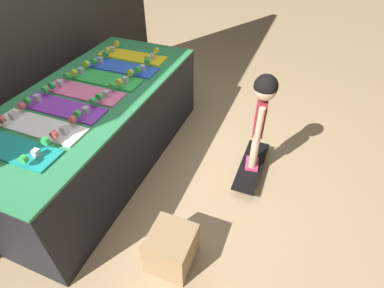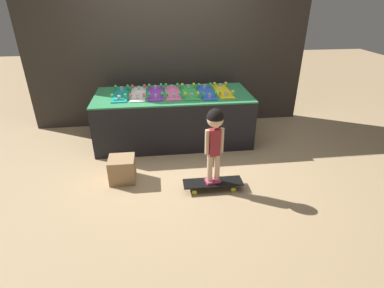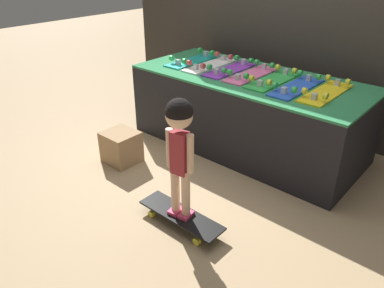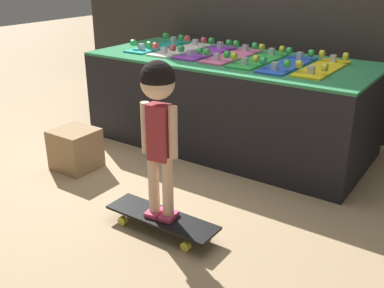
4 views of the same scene
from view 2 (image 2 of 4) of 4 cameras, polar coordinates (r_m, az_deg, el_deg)
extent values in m
plane|color=tan|center=(4.09, -2.88, -2.55)|extent=(16.00, 16.00, 0.00)
cube|color=#332D28|center=(4.90, -4.49, 19.30)|extent=(4.41, 0.10, 2.74)
cube|color=black|center=(4.45, -3.54, 4.93)|extent=(2.20, 0.97, 0.70)
cube|color=#2D7F4C|center=(4.33, -3.67, 9.35)|extent=(2.20, 0.97, 0.02)
cube|color=teal|center=(4.37, -13.41, 9.07)|extent=(0.20, 0.67, 0.01)
cube|color=#B7B7BC|center=(4.57, -13.21, 10.29)|extent=(0.04, 0.04, 0.05)
cylinder|color=green|center=(4.55, -12.14, 10.68)|extent=(0.03, 0.05, 0.05)
cylinder|color=green|center=(4.57, -14.33, 10.52)|extent=(0.03, 0.05, 0.05)
cube|color=#B7B7BC|center=(4.15, -13.73, 8.57)|extent=(0.04, 0.04, 0.05)
cylinder|color=green|center=(4.13, -12.56, 9.00)|extent=(0.03, 0.05, 0.05)
cylinder|color=green|center=(4.15, -14.96, 8.82)|extent=(0.03, 0.05, 0.05)
cube|color=white|center=(4.34, -10.19, 9.26)|extent=(0.20, 0.67, 0.01)
cube|color=#B7B7BC|center=(4.54, -10.12, 10.48)|extent=(0.04, 0.04, 0.05)
cylinder|color=#D84C4C|center=(4.53, -9.04, 10.86)|extent=(0.03, 0.05, 0.05)
cylinder|color=#D84C4C|center=(4.54, -11.26, 10.72)|extent=(0.03, 0.05, 0.05)
cube|color=#B7B7BC|center=(4.12, -10.35, 8.78)|extent=(0.04, 0.04, 0.05)
cylinder|color=#D84C4C|center=(4.11, -9.16, 9.19)|extent=(0.03, 0.05, 0.05)
cylinder|color=#D84C4C|center=(4.12, -11.59, 9.03)|extent=(0.03, 0.05, 0.05)
cube|color=purple|center=(4.34, -6.95, 9.50)|extent=(0.20, 0.67, 0.01)
cube|color=#B7B7BC|center=(4.55, -7.01, 10.71)|extent=(0.04, 0.04, 0.05)
cylinder|color=green|center=(4.54, -5.91, 11.08)|extent=(0.03, 0.05, 0.05)
cylinder|color=green|center=(4.54, -8.14, 10.96)|extent=(0.03, 0.05, 0.05)
cube|color=#B7B7BC|center=(4.12, -6.93, 9.03)|extent=(0.04, 0.04, 0.05)
cylinder|color=green|center=(4.12, -5.73, 9.44)|extent=(0.03, 0.05, 0.05)
cylinder|color=green|center=(4.12, -8.17, 9.30)|extent=(0.03, 0.05, 0.05)
cube|color=pink|center=(4.34, -3.70, 9.64)|extent=(0.20, 0.67, 0.01)
cube|color=#B7B7BC|center=(4.55, -3.89, 10.85)|extent=(0.04, 0.04, 0.05)
cylinder|color=green|center=(4.54, -2.79, 11.21)|extent=(0.03, 0.05, 0.05)
cylinder|color=green|center=(4.53, -5.01, 11.11)|extent=(0.03, 0.05, 0.05)
cube|color=#B7B7BC|center=(4.12, -3.51, 9.18)|extent=(0.04, 0.04, 0.05)
cylinder|color=green|center=(4.12, -2.30, 9.57)|extent=(0.03, 0.05, 0.05)
cylinder|color=green|center=(4.11, -4.74, 9.46)|extent=(0.03, 0.05, 0.05)
cube|color=green|center=(4.34, -0.44, 9.71)|extent=(0.20, 0.67, 0.01)
cube|color=#B7B7BC|center=(4.55, -0.76, 10.91)|extent=(0.04, 0.04, 0.05)
cylinder|color=yellow|center=(4.55, 0.34, 11.26)|extent=(0.03, 0.05, 0.05)
cylinder|color=yellow|center=(4.53, -1.87, 11.18)|extent=(0.03, 0.05, 0.05)
cube|color=#B7B7BC|center=(4.13, -0.08, 9.24)|extent=(0.04, 0.04, 0.05)
cylinder|color=yellow|center=(4.13, 1.13, 9.62)|extent=(0.03, 0.05, 0.05)
cylinder|color=yellow|center=(4.11, -1.30, 9.54)|extent=(0.03, 0.05, 0.05)
cube|color=blue|center=(4.35, 2.84, 9.69)|extent=(0.20, 0.67, 0.01)
cube|color=#B7B7BC|center=(4.55, 2.38, 10.90)|extent=(0.04, 0.04, 0.05)
cylinder|color=green|center=(4.56, 3.48, 11.24)|extent=(0.03, 0.05, 0.05)
cylinder|color=green|center=(4.53, 1.28, 11.18)|extent=(0.03, 0.05, 0.05)
cube|color=#B7B7BC|center=(4.13, 3.36, 9.23)|extent=(0.04, 0.04, 0.05)
cylinder|color=green|center=(4.14, 4.57, 9.59)|extent=(0.03, 0.05, 0.05)
cylinder|color=green|center=(4.11, 2.16, 9.53)|extent=(0.03, 0.05, 0.05)
cube|color=yellow|center=(4.43, 5.92, 9.89)|extent=(0.20, 0.67, 0.01)
cube|color=#B7B7BC|center=(4.62, 5.34, 11.08)|extent=(0.04, 0.04, 0.05)
cylinder|color=yellow|center=(4.64, 6.43, 11.39)|extent=(0.03, 0.05, 0.05)
cylinder|color=yellow|center=(4.60, 4.28, 11.36)|extent=(0.03, 0.05, 0.05)
cube|color=#B7B7BC|center=(4.21, 6.58, 9.44)|extent=(0.04, 0.04, 0.05)
cylinder|color=yellow|center=(4.22, 7.76, 9.79)|extent=(0.03, 0.05, 0.05)
cylinder|color=yellow|center=(4.19, 5.43, 9.75)|extent=(0.03, 0.05, 0.05)
cube|color=black|center=(3.43, 3.99, -7.28)|extent=(0.67, 0.19, 0.01)
cube|color=#B7B7BC|center=(3.49, 7.59, -7.42)|extent=(0.04, 0.04, 0.05)
cylinder|color=yellow|center=(3.57, 7.25, -7.03)|extent=(0.05, 0.03, 0.05)
cylinder|color=yellow|center=(3.44, 7.90, -8.54)|extent=(0.05, 0.03, 0.05)
cube|color=#B7B7BC|center=(3.42, 0.27, -8.00)|extent=(0.04, 0.04, 0.05)
cylinder|color=yellow|center=(3.50, 0.10, -7.58)|extent=(0.05, 0.03, 0.05)
cylinder|color=yellow|center=(3.37, 0.45, -9.15)|extent=(0.05, 0.03, 0.05)
cube|color=#E03D6B|center=(3.43, 4.69, -6.88)|extent=(0.10, 0.12, 0.03)
cylinder|color=#DBB293|center=(3.33, 4.81, -4.20)|extent=(0.06, 0.06, 0.35)
cube|color=#E03D6B|center=(3.41, 3.31, -7.11)|extent=(0.10, 0.12, 0.03)
cylinder|color=#DBB293|center=(3.31, 3.39, -4.42)|extent=(0.06, 0.06, 0.35)
cube|color=maroon|center=(3.18, 4.28, 0.33)|extent=(0.12, 0.10, 0.30)
cylinder|color=#DBB293|center=(3.20, 5.65, 0.71)|extent=(0.05, 0.05, 0.28)
cylinder|color=#DBB293|center=(3.15, 2.90, 0.36)|extent=(0.05, 0.05, 0.28)
sphere|color=#DBB293|center=(3.07, 4.45, 4.77)|extent=(0.17, 0.17, 0.17)
sphere|color=black|center=(3.06, 4.46, 5.15)|extent=(0.18, 0.18, 0.18)
cube|color=#A37F56|center=(3.63, -13.15, -4.70)|extent=(0.30, 0.28, 0.29)
camera|label=1|loc=(2.92, -38.04, 20.72)|focal=28.00mm
camera|label=3|loc=(2.40, 52.87, 11.13)|focal=35.00mm
camera|label=4|loc=(2.31, 51.25, 1.68)|focal=42.00mm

